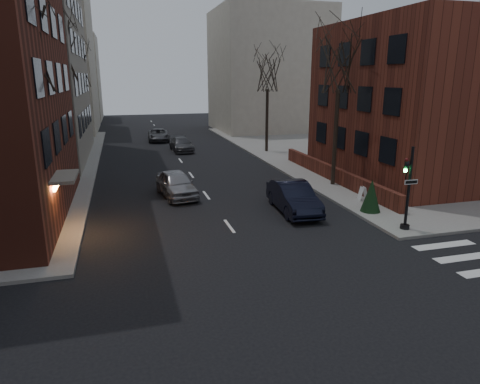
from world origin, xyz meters
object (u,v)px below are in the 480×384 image
Objects in this scene: car_lane_far at (158,135)px; streetlamp_far at (88,106)px; tree_left_b at (58,52)px; parked_sedan at (293,197)px; traffic_signal at (407,194)px; streetlamp_near at (68,125)px; tree_left_c at (77,69)px; evergreen_shrub at (371,196)px; sandwich_board at (363,193)px; tree_left_a at (24,48)px; tree_right_b at (268,73)px; car_lane_silver at (176,184)px; car_lane_gray at (181,144)px; tree_right_a at (340,64)px.

streetlamp_far is at bearing -171.85° from car_lane_far.
parked_sedan is at bearing -44.57° from tree_left_b.
traffic_signal is 0.64× the size of streetlamp_near.
tree_left_b reaches higher than parked_sedan.
tree_left_c reaches higher than traffic_signal.
sandwich_board is at bearing 69.50° from evergreen_shrub.
tree_left_b is at bearing 90.00° from tree_left_a.
tree_right_b is 20.01m from streetlamp_far.
tree_right_b reaches higher than car_lane_far.
tree_left_c is 32.22m from sandwich_board.
tree_left_b is 2.30× the size of car_lane_silver.
tree_right_b is (17.60, -8.00, -0.44)m from tree_left_c.
tree_left_c is at bearing 90.00° from tree_left_b.
car_lane_silver is at bearing 136.45° from traffic_signal.
tree_left_a reaches higher than evergreen_shrub.
car_lane_silver is 1.00× the size of car_lane_gray.
tree_right_b is at bearing 87.46° from evergreen_shrub.
sandwich_board is (4.69, 0.60, -0.27)m from parked_sedan.
parked_sedan is 4.74m from sandwich_board.
tree_left_b is 2.14× the size of car_lane_far.
tree_left_a reaches higher than traffic_signal.
car_lane_far is at bearing 70.35° from streetlamp_near.
sandwich_board is at bearing -69.13° from car_lane_far.
streetlamp_far reaches higher than evergreen_shrub.
tree_right_b is 5.16× the size of evergreen_shrub.
traffic_signal is at bearing -45.16° from parked_sedan.
streetlamp_far is 1.24× the size of car_lane_far.
car_lane_far is at bearing 104.52° from traffic_signal.
parked_sedan is (12.80, -26.61, -7.20)m from tree_left_c.
streetlamp_near is at bearing 166.76° from tree_right_a.
car_lane_gray is at bearing 55.30° from streetlamp_near.
tree_right_a is (17.60, -22.00, 0.00)m from tree_left_c.
streetlamp_far is 1.25× the size of parked_sedan.
traffic_signal reaches higher than evergreen_shrub.
tree_left_c is (0.00, 26.00, -0.44)m from tree_left_a.
streetlamp_far is 8.23m from car_lane_far.
car_lane_gray is (-7.14, 26.00, -1.22)m from traffic_signal.
tree_left_b reaches higher than car_lane_far.
tree_left_a is 9.07m from streetlamp_near.
streetlamp_far is (-16.14, 33.01, 2.33)m from traffic_signal.
traffic_signal reaches higher than car_lane_far.
tree_left_a is 1.63× the size of streetlamp_near.
parked_sedan is 0.99× the size of car_lane_far.
streetlamp_near is (0.60, -4.00, -4.68)m from tree_left_b.
sandwich_board is at bearing -25.37° from streetlamp_near.
car_lane_far is at bearing 131.84° from tree_right_b.
tree_left_b reaches higher than traffic_signal.
streetlamp_far is at bearing 88.77° from tree_left_a.
tree_left_c is 18.40m from streetlamp_near.
evergreen_shrub is at bearing -98.32° from tree_right_a.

